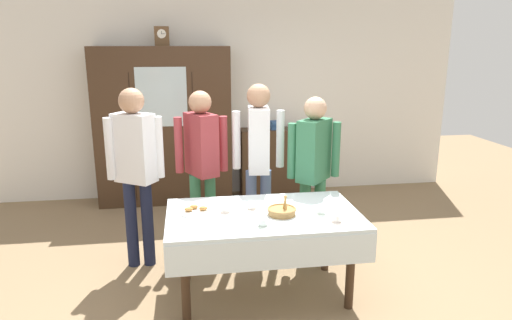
# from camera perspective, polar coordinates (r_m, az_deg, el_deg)

# --- Properties ---
(ground_plane) EXTENTS (12.00, 12.00, 0.00)m
(ground_plane) POSITION_cam_1_polar(r_m,az_deg,el_deg) (4.28, 0.42, -14.88)
(ground_plane) COLOR #846B4C
(ground_plane) RESTS_ON ground
(back_wall) EXTENTS (6.40, 0.10, 2.70)m
(back_wall) POSITION_cam_1_polar(r_m,az_deg,el_deg) (6.41, -3.33, 7.70)
(back_wall) COLOR silver
(back_wall) RESTS_ON ground
(dining_table) EXTENTS (1.59, 0.94, 0.73)m
(dining_table) POSITION_cam_1_polar(r_m,az_deg,el_deg) (3.80, 1.00, -8.29)
(dining_table) COLOR #3D2819
(dining_table) RESTS_ON ground
(wall_cabinet) EXTENTS (1.74, 0.46, 2.06)m
(wall_cabinet) POSITION_cam_1_polar(r_m,az_deg,el_deg) (6.14, -11.43, 4.14)
(wall_cabinet) COLOR #3D2819
(wall_cabinet) RESTS_ON ground
(mantel_clock) EXTENTS (0.18, 0.11, 0.24)m
(mantel_clock) POSITION_cam_1_polar(r_m,az_deg,el_deg) (6.05, -11.68, 14.92)
(mantel_clock) COLOR brown
(mantel_clock) RESTS_ON wall_cabinet
(bookshelf_low) EXTENTS (0.96, 0.35, 0.94)m
(bookshelf_low) POSITION_cam_1_polar(r_m,az_deg,el_deg) (6.42, 2.36, -0.26)
(bookshelf_low) COLOR #3D2819
(bookshelf_low) RESTS_ON ground
(book_stack) EXTENTS (0.17, 0.21, 0.11)m
(book_stack) POSITION_cam_1_polar(r_m,az_deg,el_deg) (6.31, 2.41, 4.37)
(book_stack) COLOR #2D5184
(book_stack) RESTS_ON bookshelf_low
(tea_cup_center) EXTENTS (0.13, 0.13, 0.06)m
(tea_cup_center) POSITION_cam_1_polar(r_m,az_deg,el_deg) (3.80, 8.14, -6.30)
(tea_cup_center) COLOR silver
(tea_cup_center) RESTS_ON dining_table
(tea_cup_far_right) EXTENTS (0.13, 0.13, 0.06)m
(tea_cup_far_right) POSITION_cam_1_polar(r_m,az_deg,el_deg) (3.79, -3.78, -6.22)
(tea_cup_far_right) COLOR white
(tea_cup_far_right) RESTS_ON dining_table
(tea_cup_front_edge) EXTENTS (0.13, 0.13, 0.06)m
(tea_cup_front_edge) POSITION_cam_1_polar(r_m,az_deg,el_deg) (3.65, 10.04, -7.27)
(tea_cup_front_edge) COLOR white
(tea_cup_front_edge) RESTS_ON dining_table
(tea_cup_mid_left) EXTENTS (0.13, 0.13, 0.06)m
(tea_cup_mid_left) POSITION_cam_1_polar(r_m,az_deg,el_deg) (3.86, -0.51, -5.78)
(tea_cup_mid_left) COLOR white
(tea_cup_mid_left) RESTS_ON dining_table
(tea_cup_near_left) EXTENTS (0.13, 0.13, 0.06)m
(tea_cup_near_left) POSITION_cam_1_polar(r_m,az_deg,el_deg) (3.52, 0.89, -7.87)
(tea_cup_near_left) COLOR silver
(tea_cup_near_left) RESTS_ON dining_table
(bread_basket) EXTENTS (0.24, 0.24, 0.16)m
(bread_basket) POSITION_cam_1_polar(r_m,az_deg,el_deg) (3.74, 3.25, -6.35)
(bread_basket) COLOR #9E7542
(bread_basket) RESTS_ON dining_table
(pastry_plate) EXTENTS (0.28, 0.28, 0.05)m
(pastry_plate) POSITION_cam_1_polar(r_m,az_deg,el_deg) (3.83, -7.53, -6.30)
(pastry_plate) COLOR white
(pastry_plate) RESTS_ON dining_table
(spoon_back_edge) EXTENTS (0.12, 0.02, 0.01)m
(spoon_back_edge) POSITION_cam_1_polar(r_m,az_deg,el_deg) (3.58, -5.34, -7.95)
(spoon_back_edge) COLOR silver
(spoon_back_edge) RESTS_ON dining_table
(spoon_near_right) EXTENTS (0.12, 0.02, 0.01)m
(spoon_near_right) POSITION_cam_1_polar(r_m,az_deg,el_deg) (4.06, 3.58, -5.17)
(spoon_near_right) COLOR silver
(spoon_near_right) RESTS_ON dining_table
(person_beside_shelf) EXTENTS (0.52, 0.41, 1.65)m
(person_beside_shelf) POSITION_cam_1_polar(r_m,az_deg,el_deg) (4.55, -6.81, 0.49)
(person_beside_shelf) COLOR #33704C
(person_beside_shelf) RESTS_ON ground
(person_by_cabinet) EXTENTS (0.52, 0.36, 1.71)m
(person_by_cabinet) POSITION_cam_1_polar(r_m,az_deg,el_deg) (4.34, -14.85, -0.05)
(person_by_cabinet) COLOR #191E38
(person_by_cabinet) RESTS_ON ground
(person_behind_table_left) EXTENTS (0.52, 0.40, 1.61)m
(person_behind_table_left) POSITION_cam_1_polar(r_m,az_deg,el_deg) (4.45, 7.21, -0.26)
(person_behind_table_left) COLOR #33704C
(person_behind_table_left) RESTS_ON ground
(person_behind_table_right) EXTENTS (0.52, 0.38, 1.72)m
(person_behind_table_right) POSITION_cam_1_polar(r_m,az_deg,el_deg) (4.54, 0.31, 1.14)
(person_behind_table_right) COLOR slate
(person_behind_table_right) RESTS_ON ground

